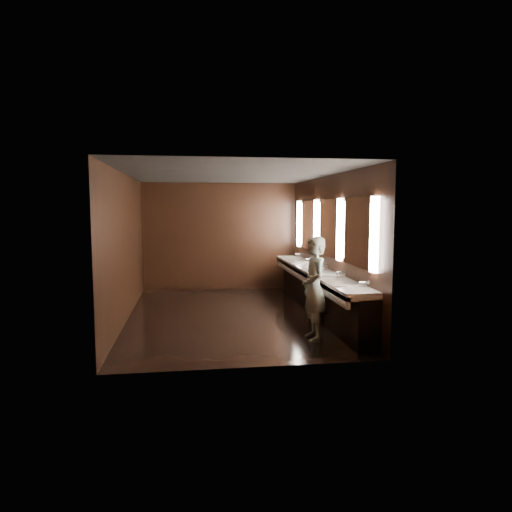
{
  "coord_description": "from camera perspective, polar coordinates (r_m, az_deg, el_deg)",
  "views": [
    {
      "loc": [
        -0.78,
        -8.92,
        2.15
      ],
      "look_at": [
        0.52,
        0.0,
        1.2
      ],
      "focal_mm": 32.0,
      "sensor_mm": 36.0,
      "label": 1
    }
  ],
  "objects": [
    {
      "name": "floor",
      "position": [
        9.21,
        -3.21,
        -7.48
      ],
      "size": [
        6.0,
        6.0,
        0.0
      ],
      "primitive_type": "plane",
      "color": "black",
      "rests_on": "ground"
    },
    {
      "name": "ceiling",
      "position": [
        8.98,
        -3.31,
        10.17
      ],
      "size": [
        4.0,
        6.0,
        0.02
      ],
      "primitive_type": "cube",
      "color": "#2D2D2B",
      "rests_on": "wall_back"
    },
    {
      "name": "wall_back",
      "position": [
        11.97,
        -4.51,
        2.41
      ],
      "size": [
        4.0,
        0.02,
        2.8
      ],
      "primitive_type": "cube",
      "color": "black",
      "rests_on": "floor"
    },
    {
      "name": "wall_front",
      "position": [
        6.02,
        -0.77,
        -1.11
      ],
      "size": [
        4.0,
        0.02,
        2.8
      ],
      "primitive_type": "cube",
      "color": "black",
      "rests_on": "floor"
    },
    {
      "name": "wall_left",
      "position": [
        9.04,
        -16.0,
        1.04
      ],
      "size": [
        0.02,
        6.0,
        2.8
      ],
      "primitive_type": "cube",
      "color": "black",
      "rests_on": "floor"
    },
    {
      "name": "wall_right",
      "position": [
        9.38,
        9.01,
        1.37
      ],
      "size": [
        0.02,
        6.0,
        2.8
      ],
      "primitive_type": "cube",
      "color": "black",
      "rests_on": "floor"
    },
    {
      "name": "sink_counter",
      "position": [
        9.43,
        7.72,
        -4.13
      ],
      "size": [
        0.55,
        5.4,
        1.01
      ],
      "color": "black",
      "rests_on": "floor"
    },
    {
      "name": "mirror_band",
      "position": [
        9.35,
        8.93,
        3.5
      ],
      "size": [
        0.06,
        5.03,
        1.15
      ],
      "color": "white",
      "rests_on": "wall_right"
    },
    {
      "name": "person",
      "position": [
        7.47,
        7.27,
        -4.07
      ],
      "size": [
        0.43,
        0.63,
        1.69
      ],
      "primitive_type": "imported",
      "rotation": [
        0.0,
        0.0,
        -1.54
      ],
      "color": "#84B4C6",
      "rests_on": "floor"
    },
    {
      "name": "trash_bin",
      "position": [
        8.73,
        7.63,
        -6.39
      ],
      "size": [
        0.42,
        0.42,
        0.56
      ],
      "primitive_type": "cylinder",
      "rotation": [
        0.0,
        0.0,
        0.18
      ],
      "color": "black",
      "rests_on": "floor"
    }
  ]
}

